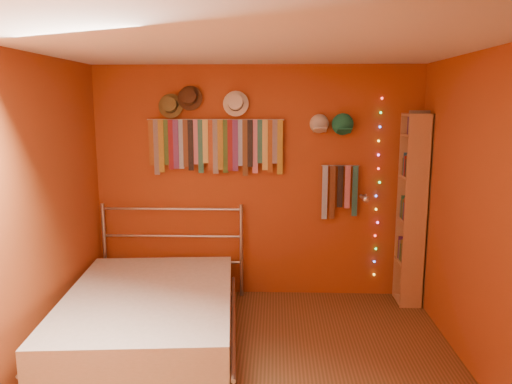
# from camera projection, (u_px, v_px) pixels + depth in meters

# --- Properties ---
(ground) EXTENTS (3.50, 3.50, 0.00)m
(ground) POSITION_uv_depth(u_px,v_px,m) (249.00, 375.00, 3.91)
(ground) COLOR #543C1C
(ground) RESTS_ON ground
(back_wall) EXTENTS (3.50, 0.02, 2.50)m
(back_wall) POSITION_uv_depth(u_px,v_px,m) (257.00, 183.00, 5.40)
(back_wall) COLOR #8D3B16
(back_wall) RESTS_ON ground
(right_wall) EXTENTS (0.02, 3.50, 2.50)m
(right_wall) POSITION_uv_depth(u_px,v_px,m) (489.00, 222.00, 3.62)
(right_wall) COLOR #8D3B16
(right_wall) RESTS_ON ground
(left_wall) EXTENTS (0.02, 3.50, 2.50)m
(left_wall) POSITION_uv_depth(u_px,v_px,m) (17.00, 218.00, 3.75)
(left_wall) COLOR #8D3B16
(left_wall) RESTS_ON ground
(ceiling) EXTENTS (3.50, 3.50, 0.02)m
(ceiling) POSITION_uv_depth(u_px,v_px,m) (248.00, 45.00, 3.46)
(ceiling) COLOR white
(ceiling) RESTS_ON back_wall
(tie_rack) EXTENTS (1.45, 0.03, 0.60)m
(tie_rack) POSITION_uv_depth(u_px,v_px,m) (216.00, 144.00, 5.28)
(tie_rack) COLOR #A9A9AD
(tie_rack) RESTS_ON back_wall
(small_tie_rack) EXTENTS (0.40, 0.03, 0.59)m
(small_tie_rack) POSITION_uv_depth(u_px,v_px,m) (339.00, 189.00, 5.32)
(small_tie_rack) COLOR #A9A9AD
(small_tie_rack) RESTS_ON back_wall
(fedora_olive) EXTENTS (0.26, 0.14, 0.26)m
(fedora_olive) POSITION_uv_depth(u_px,v_px,m) (170.00, 105.00, 5.20)
(fedora_olive) COLOR brown
(fedora_olive) RESTS_ON back_wall
(fedora_brown) EXTENTS (0.26, 0.14, 0.26)m
(fedora_brown) POSITION_uv_depth(u_px,v_px,m) (190.00, 97.00, 5.18)
(fedora_brown) COLOR #3F2616
(fedora_brown) RESTS_ON back_wall
(fedora_white) EXTENTS (0.27, 0.15, 0.26)m
(fedora_white) POSITION_uv_depth(u_px,v_px,m) (236.00, 103.00, 5.17)
(fedora_white) COLOR silver
(fedora_white) RESTS_ON back_wall
(cap_white) EXTENTS (0.19, 0.24, 0.19)m
(cap_white) POSITION_uv_depth(u_px,v_px,m) (319.00, 124.00, 5.21)
(cap_white) COLOR beige
(cap_white) RESTS_ON back_wall
(cap_green) EXTENTS (0.20, 0.25, 0.20)m
(cap_green) POSITION_uv_depth(u_px,v_px,m) (343.00, 124.00, 5.21)
(cap_green) COLOR #1B7A59
(cap_green) RESTS_ON back_wall
(fairy_lights) EXTENTS (0.06, 0.02, 1.94)m
(fairy_lights) POSITION_uv_depth(u_px,v_px,m) (378.00, 189.00, 5.33)
(fairy_lights) COLOR #FF3333
(fairy_lights) RESTS_ON back_wall
(reading_lamp) EXTENTS (0.08, 0.33, 0.10)m
(reading_lamp) POSITION_uv_depth(u_px,v_px,m) (365.00, 199.00, 5.14)
(reading_lamp) COLOR #A9A9AD
(reading_lamp) RESTS_ON back_wall
(bookshelf) EXTENTS (0.25, 0.34, 2.00)m
(bookshelf) POSITION_uv_depth(u_px,v_px,m) (416.00, 209.00, 5.17)
(bookshelf) COLOR #AA734C
(bookshelf) RESTS_ON ground
(bed) EXTENTS (1.72, 2.18, 1.03)m
(bed) POSITION_uv_depth(u_px,v_px,m) (149.00, 314.00, 4.47)
(bed) COLOR #A9A9AD
(bed) RESTS_ON ground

